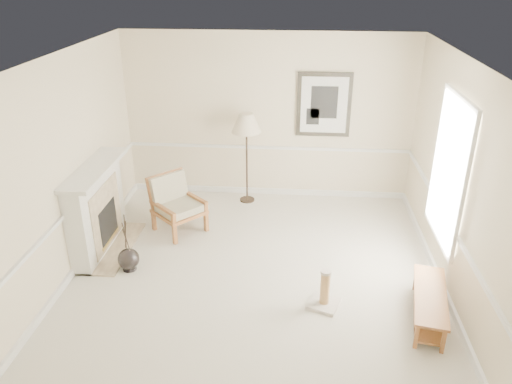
# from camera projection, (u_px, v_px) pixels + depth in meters

# --- Properties ---
(ground) EXTENTS (5.50, 5.50, 0.00)m
(ground) POSITION_uv_depth(u_px,v_px,m) (254.00, 278.00, 6.78)
(ground) COLOR silver
(ground) RESTS_ON ground
(room) EXTENTS (5.04, 5.54, 2.92)m
(room) POSITION_uv_depth(u_px,v_px,m) (266.00, 147.00, 6.06)
(room) COLOR beige
(room) RESTS_ON ground
(fireplace) EXTENTS (0.64, 1.64, 1.31)m
(fireplace) POSITION_uv_depth(u_px,v_px,m) (97.00, 209.00, 7.24)
(fireplace) COLOR white
(fireplace) RESTS_ON ground
(floor_vase) EXTENTS (0.30, 0.30, 0.87)m
(floor_vase) POSITION_uv_depth(u_px,v_px,m) (129.00, 260.00, 6.91)
(floor_vase) COLOR black
(floor_vase) RESTS_ON ground
(armchair) EXTENTS (0.98, 0.98, 0.89)m
(armchair) POSITION_uv_depth(u_px,v_px,m) (175.00, 201.00, 7.85)
(armchair) COLOR olive
(armchair) RESTS_ON ground
(floor_lamp) EXTENTS (0.57, 0.57, 1.61)m
(floor_lamp) POSITION_uv_depth(u_px,v_px,m) (247.00, 126.00, 8.39)
(floor_lamp) COLOR black
(floor_lamp) RESTS_ON ground
(bench) EXTENTS (0.60, 1.28, 0.35)m
(bench) POSITION_uv_depth(u_px,v_px,m) (429.00, 302.00, 5.92)
(bench) COLOR olive
(bench) RESTS_ON ground
(scratching_post) EXTENTS (0.46, 0.46, 0.51)m
(scratching_post) POSITION_uv_depth(u_px,v_px,m) (324.00, 295.00, 6.18)
(scratching_post) COLOR beige
(scratching_post) RESTS_ON ground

